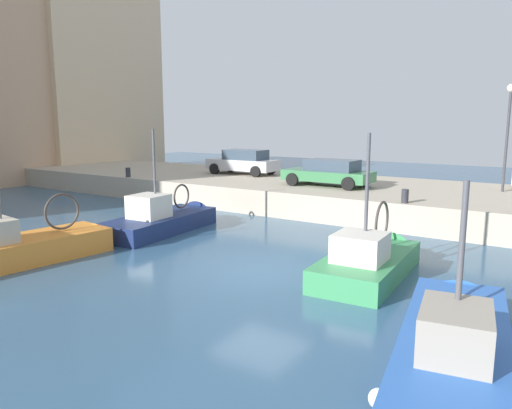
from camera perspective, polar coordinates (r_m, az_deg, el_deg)
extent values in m
plane|color=#335675|center=(14.71, 0.58, -7.71)|extent=(80.00, 80.00, 0.00)
cube|color=#ADA08C|center=(24.77, 15.34, 0.57)|extent=(9.00, 56.00, 1.20)
cube|color=#388951|center=(14.51, 12.89, -8.22)|extent=(4.74, 2.25, 1.31)
cone|color=#388951|center=(16.97, 15.60, -5.68)|extent=(1.01, 1.81, 1.76)
cube|color=#B2A893|center=(14.34, 12.98, -5.97)|extent=(4.55, 2.08, 0.08)
cube|color=beige|center=(13.55, 12.12, -4.97)|extent=(1.43, 1.40, 0.79)
cylinder|color=#4C4C51|center=(13.66, 12.85, 0.80)|extent=(0.10, 0.10, 3.52)
torus|color=#3F3833|center=(15.37, 14.53, -2.02)|extent=(1.32, 0.16, 1.32)
sphere|color=white|center=(13.56, 6.76, -8.45)|extent=(0.32, 0.32, 0.32)
cube|color=navy|center=(20.01, -11.16, -3.16)|extent=(5.35, 2.44, 1.38)
cone|color=navy|center=(22.30, -6.32, -1.70)|extent=(1.06, 1.85, 1.78)
cube|color=#896B4C|center=(19.89, -11.22, -1.42)|extent=(5.13, 2.26, 0.08)
cube|color=beige|center=(19.34, -12.43, -0.25)|extent=(1.43, 1.38, 0.93)
cylinder|color=#4C4C51|center=(19.46, -11.80, 3.51)|extent=(0.10, 0.10, 3.49)
torus|color=#3F3833|center=(20.89, -8.73, 0.97)|extent=(1.06, 0.18, 1.05)
sphere|color=white|center=(19.57, -16.55, -3.06)|extent=(0.32, 0.32, 0.32)
cube|color=#2D60B7|center=(9.86, 22.06, -17.68)|extent=(6.18, 2.82, 1.47)
cone|color=#2D60B7|center=(12.91, 22.65, -11.04)|extent=(1.17, 1.77, 1.64)
cube|color=#896B4C|center=(9.58, 22.32, -14.14)|extent=(5.92, 2.63, 0.08)
cube|color=gray|center=(8.60, 22.31, -13.71)|extent=(1.62, 1.31, 0.81)
cylinder|color=#4C4C51|center=(8.69, 22.83, -6.68)|extent=(0.10, 0.10, 2.83)
torus|color=#3F3833|center=(10.94, 22.84, -7.80)|extent=(0.99, 0.25, 0.99)
sphere|color=white|center=(8.25, 14.16, -21.20)|extent=(0.32, 0.32, 0.32)
cube|color=orange|center=(17.07, -26.35, -6.27)|extent=(6.03, 2.49, 1.58)
cone|color=orange|center=(18.54, -17.01, -4.45)|extent=(1.08, 1.74, 1.65)
cube|color=#B2A893|center=(16.90, -26.53, -3.95)|extent=(5.78, 2.31, 0.08)
torus|color=#3F3833|center=(17.44, -21.78, -0.76)|extent=(1.24, 0.22, 1.24)
cube|color=#387547|center=(24.51, 8.39, 3.38)|extent=(1.84, 4.41, 0.51)
cube|color=#384756|center=(24.37, 8.89, 4.57)|extent=(1.61, 2.47, 0.55)
cylinder|color=black|center=(24.41, 4.29, 2.95)|extent=(0.22, 0.64, 0.64)
cylinder|color=black|center=(26.01, 6.26, 3.34)|extent=(0.22, 0.64, 0.64)
cylinder|color=black|center=(23.11, 10.77, 2.41)|extent=(0.22, 0.64, 0.64)
cylinder|color=black|center=(24.78, 12.41, 2.85)|extent=(0.22, 0.64, 0.64)
cube|color=#B7B7BC|center=(29.63, -1.59, 4.71)|extent=(1.82, 4.43, 0.63)
cube|color=#384756|center=(29.46, -1.24, 5.87)|extent=(1.57, 2.50, 0.59)
cylinder|color=black|center=(29.83, -4.89, 4.19)|extent=(0.24, 0.65, 0.64)
cylinder|color=black|center=(31.20, -2.98, 4.46)|extent=(0.24, 0.65, 0.64)
cylinder|color=black|center=(28.13, -0.03, 3.89)|extent=(0.24, 0.65, 0.64)
cylinder|color=black|center=(29.58, 1.75, 4.18)|extent=(0.24, 0.65, 0.64)
cylinder|color=#2D2D33|center=(20.13, 17.05, 0.94)|extent=(0.28, 0.28, 0.55)
cylinder|color=#2D2D33|center=(29.04, -14.76, 3.66)|extent=(0.28, 0.28, 0.55)
cylinder|color=#38383D|center=(24.92, 27.29, 6.49)|extent=(0.12, 0.12, 4.50)
sphere|color=#F2EACC|center=(24.94, 27.74, 11.99)|extent=(0.36, 0.36, 0.36)
cube|color=beige|center=(43.93, -19.49, 14.76)|extent=(10.50, 7.41, 17.25)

